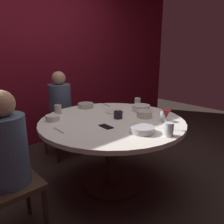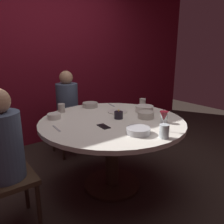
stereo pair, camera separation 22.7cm
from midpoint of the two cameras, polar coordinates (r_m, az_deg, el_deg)
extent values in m
plane|color=#2D231E|center=(2.61, 2.61, -17.77)|extent=(8.00, 8.00, 0.00)
cube|color=maroon|center=(3.64, -14.46, 13.00)|extent=(6.00, 0.10, 2.60)
cylinder|color=silver|center=(2.30, 2.83, -2.44)|extent=(1.45, 1.45, 0.04)
cylinder|color=#332319|center=(2.44, 2.71, -10.82)|extent=(0.14, 0.14, 0.71)
cylinder|color=#2D2116|center=(2.61, 2.61, -17.49)|extent=(0.60, 0.60, 0.03)
cube|color=#3F2D1E|center=(1.99, -21.63, -15.40)|extent=(0.40, 0.40, 0.04)
cylinder|color=#475670|center=(1.86, -22.50, -7.96)|extent=(0.29, 0.29, 0.52)
cylinder|color=#332319|center=(2.02, -14.52, -22.22)|extent=(0.04, 0.04, 0.43)
cylinder|color=#332319|center=(2.29, -17.93, -17.57)|extent=(0.04, 0.04, 0.43)
cube|color=#3F2D1E|center=(3.19, -8.86, -2.57)|extent=(0.40, 0.40, 0.04)
cylinder|color=#475670|center=(3.12, -9.07, 2.29)|extent=(0.29, 0.29, 0.52)
sphere|color=tan|center=(3.06, -9.35, 8.47)|extent=(0.18, 0.18, 0.18)
cylinder|color=#332319|center=(3.35, -12.64, -6.17)|extent=(0.04, 0.04, 0.43)
cylinder|color=#332319|center=(3.06, -10.01, -8.14)|extent=(0.04, 0.04, 0.43)
cylinder|color=#332319|center=(3.49, -7.54, -5.02)|extent=(0.04, 0.04, 0.43)
cylinder|color=#332319|center=(3.21, -4.56, -6.77)|extent=(0.04, 0.04, 0.43)
cylinder|color=black|center=(2.32, 4.45, -0.80)|extent=(0.09, 0.09, 0.07)
sphere|color=#F9D159|center=(2.31, 4.47, 0.36)|extent=(0.02, 0.02, 0.02)
cylinder|color=silver|center=(2.06, 15.74, -4.55)|extent=(0.06, 0.06, 0.01)
cylinder|color=silver|center=(2.04, 15.84, -3.28)|extent=(0.01, 0.01, 0.09)
cone|color=maroon|center=(2.02, 16.02, -0.99)|extent=(0.08, 0.08, 0.08)
cylinder|color=silver|center=(2.56, 3.89, 0.07)|extent=(0.22, 0.22, 0.01)
cube|color=black|center=(2.08, 0.99, -3.66)|extent=(0.08, 0.14, 0.01)
cylinder|color=#B7B7BC|center=(1.94, 9.93, -4.67)|extent=(0.20, 0.20, 0.05)
cylinder|color=silver|center=(2.36, -11.63, -1.06)|extent=(0.14, 0.14, 0.05)
cylinder|color=#B2ADA3|center=(2.77, -3.16, 1.77)|extent=(0.18, 0.18, 0.06)
cylinder|color=beige|center=(2.38, 11.14, -0.76)|extent=(0.16, 0.16, 0.07)
cylinder|color=silver|center=(2.60, 10.57, 0.76)|extent=(0.20, 0.20, 0.07)
cylinder|color=silver|center=(1.89, 16.30, -4.70)|extent=(0.08, 0.08, 0.11)
cylinder|color=#B2ADA3|center=(2.83, 9.94, 2.30)|extent=(0.07, 0.07, 0.10)
cylinder|color=silver|center=(2.27, 15.69, -1.50)|extent=(0.07, 0.07, 0.09)
cylinder|color=#B2ADA3|center=(2.58, -10.09, 0.95)|extent=(0.08, 0.08, 0.10)
cube|color=#B7B7BC|center=(2.87, 2.07, 1.76)|extent=(0.05, 0.18, 0.01)
cube|color=#B7B7BC|center=(2.07, -10.67, -4.12)|extent=(0.03, 0.18, 0.01)
camera|label=1|loc=(0.11, -87.14, 0.80)|focal=36.61mm
camera|label=2|loc=(0.11, 92.86, -0.80)|focal=36.61mm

